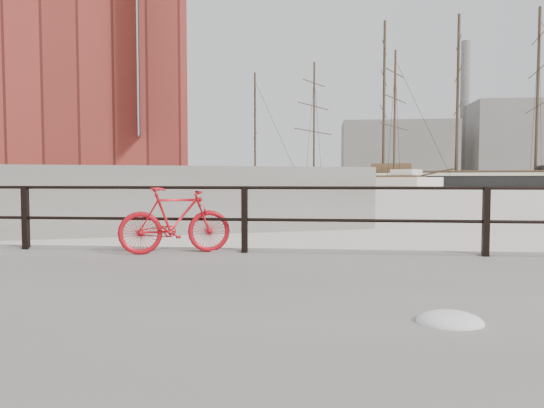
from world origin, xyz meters
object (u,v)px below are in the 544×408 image
(schooner_mid, at_px, (352,187))
(bicycle, at_px, (175,220))
(workboat_far, at_px, (94,192))
(schooner_left, at_px, (219,188))
(barque_black, at_px, (456,186))

(schooner_mid, bearing_deg, bicycle, -68.10)
(workboat_far, bearing_deg, schooner_left, 42.32)
(bicycle, xyz_separation_m, barque_black, (28.75, 92.14, -0.84))
(bicycle, relative_size, schooner_mid, 0.05)
(workboat_far, bearing_deg, barque_black, 15.62)
(barque_black, height_order, schooner_mid, barque_black)
(bicycle, bearing_deg, barque_black, 51.20)
(bicycle, xyz_separation_m, workboat_far, (-23.01, 44.58, -0.84))
(bicycle, height_order, workboat_far, workboat_far)
(workboat_far, bearing_deg, bicycle, -89.65)
(barque_black, bearing_deg, schooner_left, -140.35)
(workboat_far, bearing_deg, schooner_mid, 17.90)
(schooner_mid, relative_size, schooner_left, 1.26)
(schooner_left, xyz_separation_m, workboat_far, (-9.08, -24.00, 0.00))
(bicycle, relative_size, workboat_far, 0.15)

